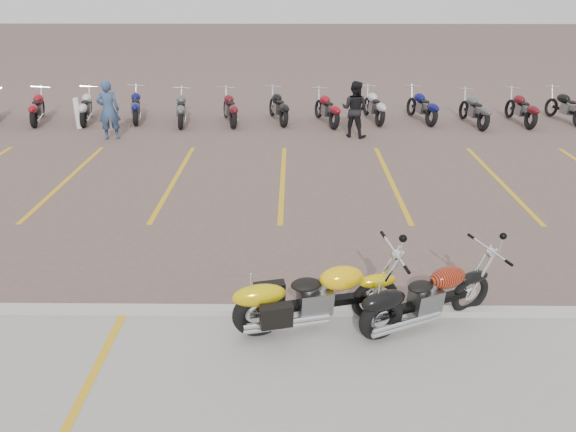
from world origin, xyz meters
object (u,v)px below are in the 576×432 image
bollard (78,113)px  person_b (355,109)px  flame_cruiser (423,299)px  person_a (108,110)px  yellow_cruiser (313,298)px

bollard → person_b: bearing=-5.9°
flame_cruiser → person_b: (0.01, 10.35, 0.41)m
flame_cruiser → person_a: (-7.53, 9.99, 0.45)m
flame_cruiser → person_b: size_ratio=1.21×
person_a → bollard: person_a is taller
person_b → bollard: (-9.01, 0.93, -0.37)m
flame_cruiser → bollard: (-8.99, 11.27, 0.04)m
yellow_cruiser → person_b: person_b is taller
flame_cruiser → person_a: bearing=102.4°
flame_cruiser → bollard: bollard is taller
person_a → person_b: size_ratio=1.04×
person_a → person_b: person_a is taller
yellow_cruiser → bollard: bearing=109.5°
person_b → flame_cruiser: bearing=115.6°
person_a → yellow_cruiser: bearing=105.5°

